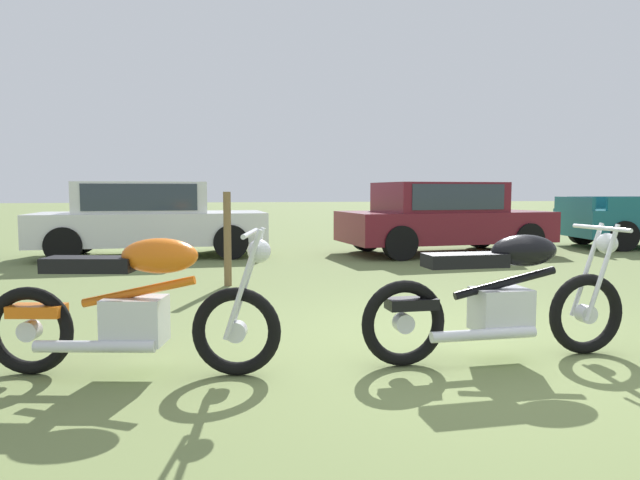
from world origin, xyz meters
TOP-DOWN VIEW (x-y plane):
  - ground_plane at (0.00, 0.00)m, footprint 120.00×120.00m
  - motorcycle_orange at (-2.56, -0.20)m, footprint 2.01×0.76m
  - motorcycle_black at (0.08, -0.37)m, footprint 2.12×0.64m
  - car_white at (-3.11, 7.31)m, footprint 4.32×1.96m
  - car_burgundy at (2.63, 6.65)m, footprint 4.24×2.21m
  - fence_post_wooden at (-1.77, 3.47)m, footprint 0.10×0.10m

SIDE VIEW (x-z plane):
  - ground_plane at x=0.00m, z-range 0.00..0.00m
  - motorcycle_black at x=0.08m, z-range -0.03..0.99m
  - motorcycle_orange at x=-2.56m, z-range -0.03..0.99m
  - fence_post_wooden at x=-1.77m, z-range 0.00..1.25m
  - car_burgundy at x=2.63m, z-range 0.08..1.51m
  - car_white at x=-3.11m, z-range 0.08..1.51m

